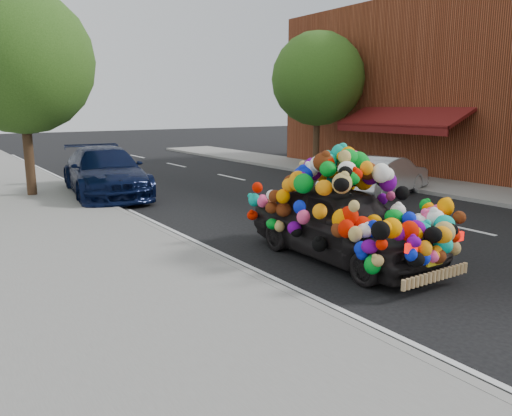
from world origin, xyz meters
The scene contains 10 objects.
ground centered at (0.00, 0.00, 0.00)m, with size 100.00×100.00×0.00m, color black.
sidewalk centered at (-4.30, 0.00, 0.06)m, with size 4.00×60.00×0.12m, color gray.
kerb centered at (-2.35, 0.00, 0.07)m, with size 0.15×60.00×0.13m, color gray.
footpath_far centered at (8.20, 3.00, 0.06)m, with size 3.00×40.00×0.12m, color gray.
lane_markings centered at (3.60, 0.00, 0.01)m, with size 6.00×50.00×0.01m, color silver, non-canonical shape.
tree_near_sidewalk centered at (-3.80, 9.50, 4.02)m, with size 4.20×4.20×6.13m.
tree_far_b centered at (8.00, 10.00, 3.89)m, with size 4.00×4.00×5.90m.
plush_art_car centered at (-0.33, -0.29, 1.02)m, with size 2.02×4.20×2.00m.
navy_sedan centered at (-1.80, 8.67, 0.75)m, with size 2.11×5.20×1.51m, color black.
silver_hatchback centered at (5.54, 3.87, 0.62)m, with size 1.31×3.75×1.23m, color #ABAEB2.
Camera 1 is at (-6.61, -6.70, 2.76)m, focal length 35.00 mm.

